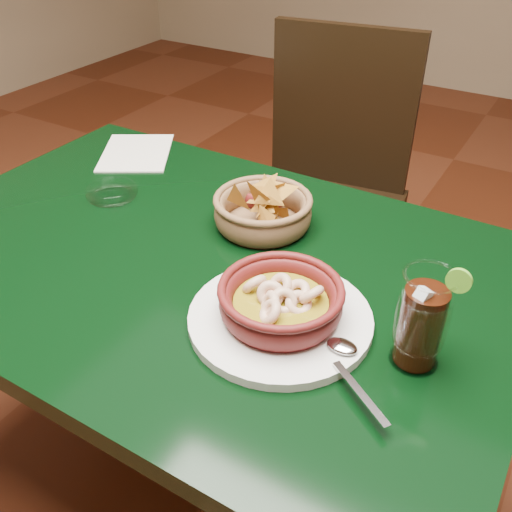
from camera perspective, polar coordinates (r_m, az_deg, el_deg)
The scene contains 9 objects.
ground at distance 1.64m, azimuth -4.14°, elevation -21.98°, with size 7.00×7.00×0.00m, color #471C0C.
dining_table at distance 1.15m, azimuth -5.49°, elevation -3.94°, with size 1.20×0.80×0.75m.
dining_chair at distance 1.75m, azimuth 6.90°, elevation 6.67°, with size 0.52×0.52×0.99m.
shrimp_plate at distance 0.91m, azimuth 2.51°, elevation -5.00°, with size 0.38×0.30×0.08m.
chip_basket at distance 1.15m, azimuth 0.71°, elevation 4.56°, with size 0.23×0.23×0.14m.
guacamole_ramekin at distance 1.24m, azimuth 0.83°, elevation 6.20°, with size 0.12×0.12×0.04m.
cola_drink at distance 0.85m, azimuth 16.24°, elevation -6.23°, with size 0.16×0.16×0.18m.
glass_ashtray at distance 1.31m, azimuth -14.23°, elevation 6.20°, with size 0.12×0.12×0.03m.
paper_menu at distance 1.51m, azimuth -11.89°, elevation 10.09°, with size 0.26×0.28×0.00m.
Camera 1 is at (0.55, -0.70, 1.37)m, focal length 40.00 mm.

